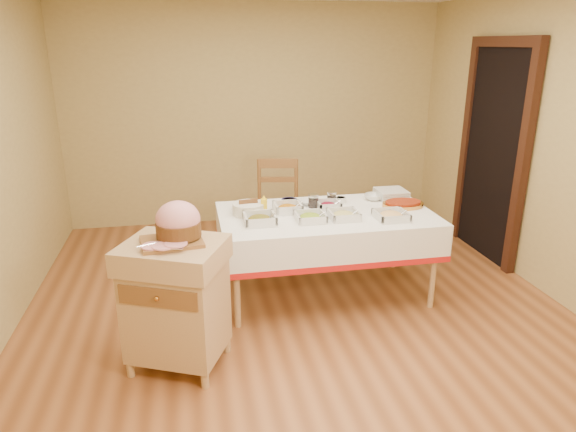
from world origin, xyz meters
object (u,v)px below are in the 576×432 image
object	(u,v)px
preserve_jar_right	(331,198)
dining_chair	(278,208)
mustard_bottle	(264,206)
plate_stack	(391,194)
preserve_jar_left	(313,201)
ham_on_board	(177,225)
butcher_cart	(176,298)
dining_table	(326,231)
bread_basket	(249,209)
brass_platter	(403,204)

from	to	relation	value
preserve_jar_right	dining_chair	bearing A→B (deg)	117.60
mustard_bottle	preserve_jar_right	bearing A→B (deg)	16.39
mustard_bottle	plate_stack	xyz separation A→B (m)	(1.24, 0.25, -0.04)
preserve_jar_left	plate_stack	xyz separation A→B (m)	(0.78, 0.14, -0.01)
ham_on_board	plate_stack	size ratio (longest dim) A/B	1.54
dining_chair	preserve_jar_left	bearing A→B (deg)	-76.92
butcher_cart	preserve_jar_left	xyz separation A→B (m)	(1.20, 1.02, 0.30)
dining_table	bread_basket	world-z (taller)	bread_basket
butcher_cart	brass_platter	xyz separation A→B (m)	(1.98, 0.88, 0.27)
ham_on_board	mustard_bottle	xyz separation A→B (m)	(0.70, 0.87, -0.19)
dining_chair	preserve_jar_right	bearing A→B (deg)	-62.40
ham_on_board	bread_basket	size ratio (longest dim) A/B	1.53
plate_stack	bread_basket	bearing A→B (deg)	-170.91
mustard_bottle	dining_chair	bearing A→B (deg)	72.80
dining_table	brass_platter	world-z (taller)	brass_platter
dining_table	bread_basket	size ratio (longest dim) A/B	6.79
butcher_cart	preserve_jar_left	size ratio (longest dim) A/B	7.52
preserve_jar_right	plate_stack	distance (m)	0.60
mustard_bottle	plate_stack	world-z (taller)	mustard_bottle
plate_stack	brass_platter	distance (m)	0.27
preserve_jar_left	dining_chair	bearing A→B (deg)	103.08
dining_chair	plate_stack	size ratio (longest dim) A/B	3.78
preserve_jar_left	mustard_bottle	xyz separation A→B (m)	(-0.46, -0.11, 0.02)
brass_platter	mustard_bottle	bearing A→B (deg)	179.19
preserve_jar_left	butcher_cart	bearing A→B (deg)	-139.64
ham_on_board	brass_platter	size ratio (longest dim) A/B	1.10
dining_chair	preserve_jar_right	xyz separation A→B (m)	(0.37, -0.70, 0.29)
preserve_jar_left	bread_basket	world-z (taller)	preserve_jar_left
mustard_bottle	bread_basket	size ratio (longest dim) A/B	0.63
mustard_bottle	bread_basket	distance (m)	0.13
preserve_jar_left	dining_table	bearing A→B (deg)	-69.17
plate_stack	ham_on_board	bearing A→B (deg)	-149.97
dining_table	butcher_cart	xyz separation A→B (m)	(-1.27, -0.83, -0.08)
ham_on_board	plate_stack	bearing A→B (deg)	30.03
dining_chair	mustard_bottle	distance (m)	0.99
bread_basket	dining_chair	bearing A→B (deg)	64.86
butcher_cart	dining_chair	bearing A→B (deg)	60.49
preserve_jar_right	mustard_bottle	xyz separation A→B (m)	(-0.64, -0.19, 0.03)
ham_on_board	mustard_bottle	bearing A→B (deg)	51.25
dining_table	brass_platter	size ratio (longest dim) A/B	4.87
ham_on_board	preserve_jar_right	bearing A→B (deg)	38.29
ham_on_board	preserve_jar_right	xyz separation A→B (m)	(1.34, 1.06, -0.21)
butcher_cart	plate_stack	distance (m)	2.31
plate_stack	brass_platter	world-z (taller)	plate_stack
dining_table	preserve_jar_right	world-z (taller)	preserve_jar_right
preserve_jar_right	mustard_bottle	bearing A→B (deg)	-163.61
butcher_cart	preserve_jar_left	distance (m)	1.60
bread_basket	plate_stack	distance (m)	1.38
butcher_cart	brass_platter	distance (m)	2.19
bread_basket	plate_stack	size ratio (longest dim) A/B	1.01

